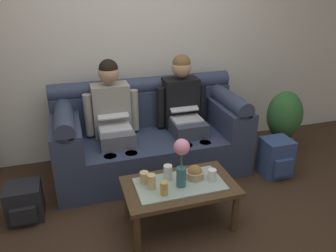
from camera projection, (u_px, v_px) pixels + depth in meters
name	position (u px, v px, depth m)	size (l,w,h in m)	color
ground_plane	(186.00, 237.00, 2.69)	(14.00, 14.00, 0.00)	#382619
back_wall_patterned	(136.00, 28.00, 3.59)	(6.00, 0.12, 2.90)	silver
couch	(150.00, 137.00, 3.56)	(1.98, 0.88, 0.96)	#2D3851
person_left	(113.00, 116.00, 3.34)	(0.56, 0.67, 1.22)	#595B66
person_right	(184.00, 108.00, 3.54)	(0.56, 0.67, 1.22)	#383D4C
coffee_table	(180.00, 190.00, 2.71)	(0.92, 0.54, 0.40)	#47331E
flower_vase	(182.00, 157.00, 2.55)	(0.13, 0.13, 0.42)	#336672
snack_bowl	(195.00, 173.00, 2.75)	(0.15, 0.15, 0.12)	tan
cup_near_left	(212.00, 175.00, 2.71)	(0.07, 0.07, 0.10)	white
cup_near_right	(144.00, 178.00, 2.67)	(0.07, 0.07, 0.10)	#DBB77A
cup_far_center	(152.00, 182.00, 2.60)	(0.07, 0.07, 0.13)	#DBB77A
cup_far_left	(164.00, 188.00, 2.53)	(0.06, 0.06, 0.11)	gold
cup_far_right	(168.00, 172.00, 2.73)	(0.07, 0.07, 0.12)	white
backpack_left	(25.00, 202.00, 2.85)	(0.29, 0.31, 0.32)	black
backpack_right	(276.00, 158.00, 3.48)	(0.30, 0.31, 0.41)	#33477A
potted_plant	(284.00, 120.00, 3.82)	(0.40, 0.40, 0.78)	brown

